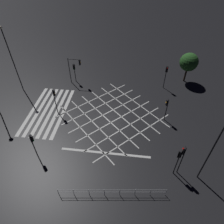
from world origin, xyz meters
name	(u,v)px	position (x,y,z in m)	size (l,w,h in m)	color
ground_plane	(112,116)	(0.00, 0.00, 0.00)	(200.00, 200.00, 0.00)	black
road_markings	(75,115)	(0.35, -5.20, 0.00)	(15.78, 19.66, 0.01)	silver
traffic_light_sw_cross	(75,66)	(-7.53, -6.91, 3.26)	(0.36, 2.13, 4.47)	black
traffic_light_sw_main	(74,69)	(-7.89, -7.24, 2.36)	(0.39, 0.36, 3.30)	black
traffic_light_ne_main	(178,158)	(7.95, 7.57, 2.66)	(0.39, 0.36, 3.71)	black
traffic_light_se_cross	(33,141)	(7.65, -7.62, 2.54)	(0.36, 0.39, 3.55)	black
traffic_light_ne_cross	(183,155)	(7.87, 7.89, 3.01)	(0.36, 0.39, 4.22)	black
traffic_light_nw_main	(166,73)	(-7.74, 7.57, 2.82)	(0.39, 0.36, 3.95)	black
traffic_light_median_south	(55,97)	(0.20, -7.69, 2.85)	(0.36, 0.39, 3.98)	black
traffic_light_median_north	(167,106)	(-0.16, 7.10, 2.51)	(0.36, 0.39, 3.50)	black
street_lamp_east	(218,139)	(8.19, 10.05, 6.20)	(0.44, 0.44, 9.77)	black
street_lamp_west	(10,54)	(-4.51, -15.18, 6.23)	(0.41, 0.41, 10.11)	black
street_tree_near	(189,62)	(-10.33, 11.25, 3.55)	(2.94, 2.94, 5.04)	#38281C
pedestrian_railing	(112,192)	(11.21, 1.37, 0.68)	(1.31, 10.36, 1.05)	#9EA0A5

